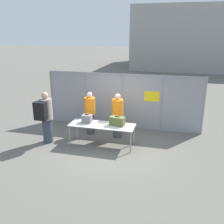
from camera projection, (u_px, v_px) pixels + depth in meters
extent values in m
plane|color=#605E56|center=(110.00, 146.00, 8.67)|extent=(120.00, 120.00, 0.00)
cylinder|color=gray|center=(52.00, 96.00, 10.90)|extent=(0.07, 0.07, 2.24)
cylinder|color=gray|center=(86.00, 98.00, 10.52)|extent=(0.07, 0.07, 2.24)
cylinder|color=gray|center=(122.00, 101.00, 10.14)|extent=(0.07, 0.07, 2.24)
cylinder|color=gray|center=(161.00, 104.00, 9.76)|extent=(0.07, 0.07, 2.24)
cylinder|color=gray|center=(204.00, 107.00, 9.38)|extent=(0.07, 0.07, 2.24)
cube|color=gray|center=(122.00, 101.00, 10.14)|extent=(6.30, 0.01, 2.24)
cube|color=gray|center=(123.00, 74.00, 9.81)|extent=(6.30, 0.04, 0.04)
cube|color=yellow|center=(152.00, 96.00, 9.76)|extent=(0.60, 0.01, 0.40)
cube|color=#B2B2AD|center=(102.00, 125.00, 8.55)|extent=(2.25, 0.78, 0.02)
cylinder|color=#99999E|center=(70.00, 136.00, 8.62)|extent=(0.04, 0.04, 0.74)
cylinder|color=#99999E|center=(131.00, 142.00, 8.11)|extent=(0.04, 0.04, 0.74)
cylinder|color=#99999E|center=(77.00, 129.00, 9.23)|extent=(0.04, 0.04, 0.74)
cylinder|color=#99999E|center=(134.00, 135.00, 8.72)|extent=(0.04, 0.04, 0.74)
cube|color=slate|center=(87.00, 119.00, 8.72)|extent=(0.33, 0.26, 0.28)
cube|color=black|center=(87.00, 115.00, 8.67)|extent=(0.13, 0.02, 0.02)
cube|color=#566033|center=(117.00, 121.00, 8.45)|extent=(0.54, 0.34, 0.30)
cube|color=black|center=(117.00, 117.00, 8.40)|extent=(0.16, 0.05, 0.02)
cylinder|color=#383D4C|center=(48.00, 130.00, 8.91)|extent=(0.35, 0.35, 0.88)
cylinder|color=gray|center=(46.00, 109.00, 8.66)|extent=(0.46, 0.46, 0.73)
sphere|color=tan|center=(45.00, 95.00, 8.52)|extent=(0.24, 0.24, 0.24)
cube|color=black|center=(40.00, 111.00, 8.33)|extent=(0.41, 0.25, 0.61)
cylinder|color=#4C4C51|center=(117.00, 127.00, 9.34)|extent=(0.32, 0.32, 0.80)
cylinder|color=orange|center=(118.00, 108.00, 9.12)|extent=(0.42, 0.42, 0.67)
sphere|color=beige|center=(118.00, 97.00, 8.98)|extent=(0.22, 0.22, 0.22)
cylinder|color=#4C4C51|center=(90.00, 124.00, 9.70)|extent=(0.31, 0.31, 0.78)
cylinder|color=orange|center=(90.00, 106.00, 9.48)|extent=(0.41, 0.41, 0.65)
sphere|color=beige|center=(89.00, 95.00, 9.35)|extent=(0.21, 0.21, 0.21)
cube|color=white|center=(157.00, 111.00, 11.20)|extent=(2.49, 1.25, 0.57)
sphere|color=black|center=(145.00, 118.00, 10.73)|extent=(0.52, 0.52, 0.52)
sphere|color=black|center=(149.00, 109.00, 11.98)|extent=(0.52, 0.52, 0.52)
cylinder|color=#59595B|center=(121.00, 113.00, 11.68)|extent=(0.87, 0.06, 0.06)
cube|color=#999993|center=(215.00, 38.00, 27.69)|extent=(17.10, 11.56, 6.33)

